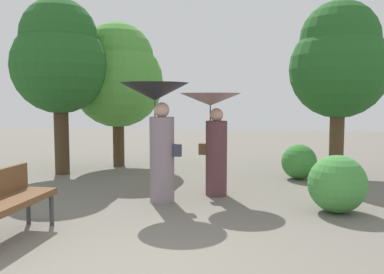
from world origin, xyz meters
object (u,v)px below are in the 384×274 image
at_px(person_left, 158,118).
at_px(person_right, 213,125).
at_px(park_bench, 2,199).
at_px(tree_mid_left, 118,75).
at_px(tree_near_left, 59,57).
at_px(tree_near_right, 339,60).

bearing_deg(person_left, person_right, -44.94).
height_order(park_bench, tree_mid_left, tree_mid_left).
distance_m(person_left, person_right, 1.05).
bearing_deg(person_left, tree_near_left, 60.48).
xyz_separation_m(tree_near_right, tree_mid_left, (-5.24, 0.40, -0.23)).
relative_size(person_right, tree_near_right, 0.47).
bearing_deg(park_bench, person_left, -31.70).
xyz_separation_m(person_left, tree_near_right, (3.30, 3.00, 1.16)).
bearing_deg(person_left, tree_near_right, -40.23).
distance_m(person_right, tree_near_right, 3.66).
bearing_deg(person_right, tree_near_right, -38.79).
distance_m(tree_near_right, tree_mid_left, 5.26).
relative_size(person_left, park_bench, 1.30).
xyz_separation_m(person_left, tree_mid_left, (-1.94, 3.40, 0.94)).
xyz_separation_m(park_bench, tree_near_left, (-1.51, 4.32, 2.13)).
xyz_separation_m(person_left, park_bench, (-1.32, -2.19, -0.88)).
distance_m(person_left, tree_mid_left, 4.03).
height_order(person_left, tree_mid_left, tree_mid_left).
xyz_separation_m(person_left, tree_near_left, (-2.83, 2.13, 1.25)).
bearing_deg(person_right, tree_near_left, 75.23).
bearing_deg(tree_mid_left, person_left, -60.28).
bearing_deg(tree_near_left, tree_near_right, 8.07).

